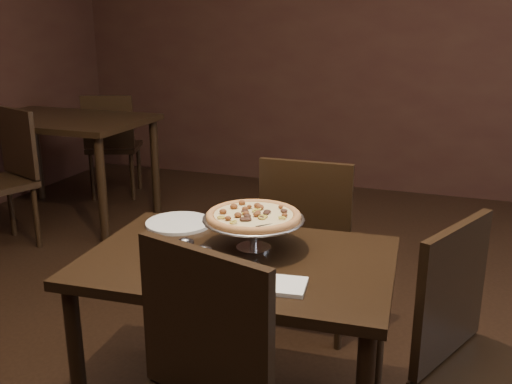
% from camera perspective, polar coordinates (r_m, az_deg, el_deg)
% --- Properties ---
extents(room, '(6.04, 7.04, 2.84)m').
position_cam_1_polar(room, '(1.78, 1.28, 13.88)').
color(room, black).
rests_on(room, ground).
extents(dining_table, '(1.14, 0.80, 0.68)m').
position_cam_1_polar(dining_table, '(2.08, -1.78, -8.80)').
color(dining_table, black).
rests_on(dining_table, ground).
extents(background_table, '(1.28, 0.85, 0.80)m').
position_cam_1_polar(background_table, '(4.58, -18.83, 5.77)').
color(background_table, black).
rests_on(background_table, ground).
extents(pizza_stand, '(0.38, 0.38, 0.15)m').
position_cam_1_polar(pizza_stand, '(2.08, -0.26, -2.45)').
color(pizza_stand, '#B2B2B9').
rests_on(pizza_stand, dining_table).
extents(parmesan_shaker, '(0.06, 0.06, 0.11)m').
position_cam_1_polar(parmesan_shaker, '(1.96, -7.10, -6.12)').
color(parmesan_shaker, beige).
rests_on(parmesan_shaker, dining_table).
extents(pepper_flake_shaker, '(0.06, 0.06, 0.11)m').
position_cam_1_polar(pepper_flake_shaker, '(1.89, -5.35, -6.95)').
color(pepper_flake_shaker, maroon).
rests_on(pepper_flake_shaker, dining_table).
extents(packet_caddy, '(0.09, 0.09, 0.07)m').
position_cam_1_polar(packet_caddy, '(2.05, -8.62, -5.79)').
color(packet_caddy, black).
rests_on(packet_caddy, dining_table).
extents(napkin_stack, '(0.15, 0.15, 0.01)m').
position_cam_1_polar(napkin_stack, '(1.82, 2.90, -9.35)').
color(napkin_stack, white).
rests_on(napkin_stack, dining_table).
extents(plate_left, '(0.27, 0.27, 0.01)m').
position_cam_1_polar(plate_left, '(2.38, -7.73, -3.10)').
color(plate_left, white).
rests_on(plate_left, dining_table).
extents(plate_near, '(0.22, 0.22, 0.01)m').
position_cam_1_polar(plate_near, '(1.80, -4.76, -9.73)').
color(plate_near, white).
rests_on(plate_near, dining_table).
extents(serving_spatula, '(0.18, 0.18, 0.03)m').
position_cam_1_polar(serving_spatula, '(1.98, 1.72, -3.49)').
color(serving_spatula, '#B2B2B9').
rests_on(serving_spatula, pizza_stand).
extents(chair_far, '(0.43, 0.43, 0.90)m').
position_cam_1_polar(chair_far, '(2.73, 5.41, -4.76)').
color(chair_far, black).
rests_on(chair_far, ground).
extents(chair_side, '(0.56, 0.56, 0.90)m').
position_cam_1_polar(chair_side, '(1.95, 21.74, -15.31)').
color(chair_side, black).
rests_on(chair_side, ground).
extents(bg_chair_far, '(0.55, 0.55, 0.91)m').
position_cam_1_polar(bg_chair_far, '(5.09, -14.17, 4.90)').
color(bg_chair_far, black).
rests_on(bg_chair_far, ground).
extents(bg_chair_near, '(0.56, 0.56, 0.94)m').
position_cam_1_polar(bg_chair_near, '(4.18, -23.92, 1.68)').
color(bg_chair_near, black).
rests_on(bg_chair_near, ground).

